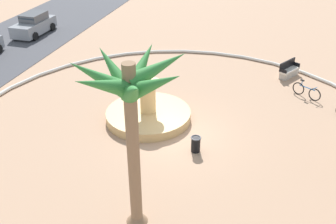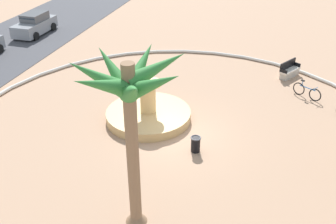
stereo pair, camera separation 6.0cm
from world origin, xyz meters
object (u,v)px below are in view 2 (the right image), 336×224
at_px(bench_west, 289,72).
at_px(bicycle_by_lamppost, 307,91).
at_px(palm_tree_by_curb, 130,100).
at_px(parked_car_rightmost, 35,25).
at_px(fountain, 148,114).
at_px(trash_bin, 196,144).

distance_m(bench_west, bicycle_by_lamppost, 2.76).
xyz_separation_m(palm_tree_by_curb, parked_car_rightmost, (16.77, 14.52, -3.96)).
height_order(fountain, bench_west, fountain).
bearing_deg(bench_west, bicycle_by_lamppost, -160.62).
bearing_deg(fountain, bicycle_by_lamppost, -59.50).
distance_m(fountain, trash_bin, 3.49).
xyz_separation_m(palm_tree_by_curb, bicycle_by_lamppost, (11.12, -5.97, -4.35)).
bearing_deg(palm_tree_by_curb, parked_car_rightmost, 40.88).
height_order(palm_tree_by_curb, bicycle_by_lamppost, palm_tree_by_curb).
xyz_separation_m(bench_west, parked_car_rightmost, (3.05, 19.58, 0.43)).
bearing_deg(bench_west, palm_tree_by_curb, 159.76).
height_order(fountain, trash_bin, fountain).
bearing_deg(trash_bin, bench_west, -23.28).
bearing_deg(bench_west, fountain, 136.47).
relative_size(bench_west, bicycle_by_lamppost, 1.11).
bearing_deg(fountain, bench_west, -43.53).
distance_m(trash_bin, bicycle_by_lamppost, 8.18).
height_order(fountain, bicycle_by_lamppost, fountain).
distance_m(palm_tree_by_curb, bicycle_by_lamppost, 13.35).
height_order(fountain, parked_car_rightmost, fountain).
relative_size(fountain, bicycle_by_lamppost, 2.88).
xyz_separation_m(fountain, trash_bin, (-2.05, -2.82, 0.09)).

